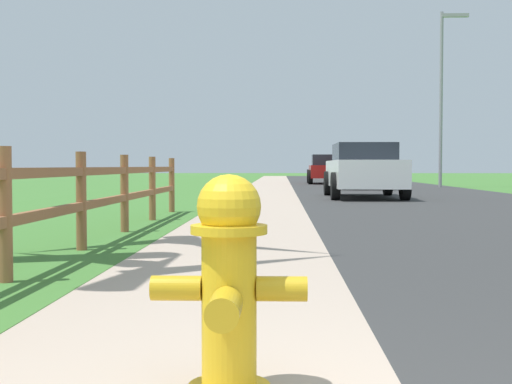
% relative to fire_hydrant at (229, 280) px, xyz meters
% --- Properties ---
extents(ground_plane, '(120.00, 120.00, 0.00)m').
position_rel_fire_hydrant_xyz_m(ground_plane, '(0.70, 23.87, -0.45)').
color(ground_plane, '#407630').
extents(road_asphalt, '(7.00, 66.00, 0.01)m').
position_rel_fire_hydrant_xyz_m(road_asphalt, '(4.20, 25.87, -0.45)').
color(road_asphalt, '#333333').
rests_on(road_asphalt, ground).
extents(curb_concrete, '(6.00, 66.00, 0.01)m').
position_rel_fire_hydrant_xyz_m(curb_concrete, '(-2.30, 25.87, -0.45)').
color(curb_concrete, tan).
rests_on(curb_concrete, ground).
extents(grass_verge, '(5.00, 66.00, 0.00)m').
position_rel_fire_hydrant_xyz_m(grass_verge, '(-3.80, 25.87, -0.45)').
color(grass_verge, '#407630').
rests_on(grass_verge, ground).
extents(fire_hydrant, '(0.62, 0.52, 0.87)m').
position_rel_fire_hydrant_xyz_m(fire_hydrant, '(0.00, 0.00, 0.00)').
color(fire_hydrant, yellow).
rests_on(fire_hydrant, ground).
extents(rail_fence, '(0.11, 12.23, 1.06)m').
position_rel_fire_hydrant_xyz_m(rail_fence, '(-1.92, 4.51, 0.16)').
color(rail_fence, '#925B38').
rests_on(rail_fence, ground).
extents(parked_suv_white, '(2.06, 4.80, 1.54)m').
position_rel_fire_hydrant_xyz_m(parked_suv_white, '(2.57, 16.94, 0.35)').
color(parked_suv_white, white).
rests_on(parked_suv_white, ground).
extents(parked_car_silver, '(2.04, 4.42, 1.50)m').
position_rel_fire_hydrant_xyz_m(parked_car_silver, '(3.36, 24.90, 0.30)').
color(parked_car_silver, '#B7BABF').
rests_on(parked_car_silver, ground).
extents(parked_car_red, '(2.13, 4.33, 1.48)m').
position_rel_fire_hydrant_xyz_m(parked_car_red, '(2.63, 32.47, 0.28)').
color(parked_car_red, maroon).
rests_on(parked_car_red, ground).
extents(street_lamp, '(1.17, 0.20, 7.33)m').
position_rel_fire_hydrant_xyz_m(street_lamp, '(7.02, 26.39, 3.83)').
color(street_lamp, gray).
rests_on(street_lamp, ground).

